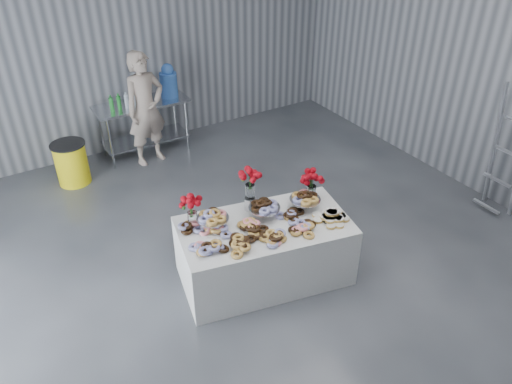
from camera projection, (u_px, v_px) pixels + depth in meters
ground at (263, 310)px, 5.46m from camera, size 9.00×9.00×0.00m
room_walls at (232, 82)px, 3.95m from camera, size 8.04×9.04×4.02m
display_table at (264, 251)px, 5.72m from camera, size 2.06×1.37×0.75m
prep_table at (143, 119)px, 8.16m from camera, size 1.50×0.60×0.90m
donut_mounds at (267, 224)px, 5.46m from camera, size 1.93×1.15×0.09m
cake_stand_left at (213, 217)px, 5.40m from camera, size 0.36×0.36×0.17m
cake_stand_mid at (264, 206)px, 5.57m from camera, size 0.36×0.36×0.17m
cake_stand_right at (305, 198)px, 5.71m from camera, size 0.36×0.36×0.17m
danish_pile at (332, 215)px, 5.58m from camera, size 0.48×0.48×0.11m
bouquet_left at (191, 204)px, 5.34m from camera, size 0.26×0.26×0.42m
bouquet_right at (312, 178)px, 5.79m from camera, size 0.26×0.26×0.42m
bouquet_center at (250, 181)px, 5.57m from camera, size 0.26×0.26×0.57m
water_jug at (169, 82)px, 8.09m from camera, size 0.28×0.28×0.55m
drink_bottles at (123, 101)px, 7.72m from camera, size 0.54×0.08×0.27m
person at (146, 109)px, 7.77m from camera, size 0.74×0.56×1.82m
trash_barrel at (72, 163)px, 7.51m from camera, size 0.51×0.51×0.66m
stepladder at (508, 152)px, 6.54m from camera, size 0.52×0.47×1.88m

